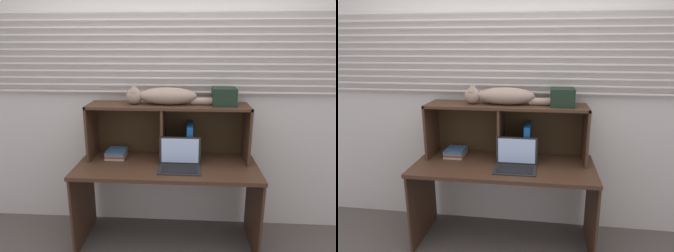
# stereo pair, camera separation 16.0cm
# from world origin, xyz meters

# --- Properties ---
(back_panel_with_blinds) EXTENTS (4.40, 0.08, 2.50)m
(back_panel_with_blinds) POSITION_xyz_m (0.00, 0.55, 1.26)
(back_panel_with_blinds) COLOR beige
(back_panel_with_blinds) RESTS_ON ground
(desk) EXTENTS (1.45, 0.61, 0.71)m
(desk) POSITION_xyz_m (0.00, 0.20, 0.58)
(desk) COLOR #3E271A
(desk) RESTS_ON ground
(hutch_shelf_unit) EXTENTS (1.31, 0.31, 0.46)m
(hutch_shelf_unit) POSITION_xyz_m (-0.00, 0.38, 1.03)
(hutch_shelf_unit) COLOR #3E271A
(hutch_shelf_unit) RESTS_ON desk
(cat) EXTENTS (0.82, 0.17, 0.16)m
(cat) POSITION_xyz_m (-0.03, 0.34, 1.24)
(cat) COLOR gray
(cat) RESTS_ON hutch_shelf_unit
(laptop) EXTENTS (0.33, 0.21, 0.24)m
(laptop) POSITION_xyz_m (0.10, 0.13, 0.77)
(laptop) COLOR black
(laptop) RESTS_ON desk
(binder_upright) EXTENTS (0.05, 0.24, 0.30)m
(binder_upright) POSITION_xyz_m (0.18, 0.34, 0.87)
(binder_upright) COLOR #104B96
(binder_upright) RESTS_ON desk
(book_stack) EXTENTS (0.16, 0.21, 0.06)m
(book_stack) POSITION_xyz_m (-0.44, 0.34, 0.75)
(book_stack) COLOR gray
(book_stack) RESTS_ON desk
(storage_box) EXTENTS (0.19, 0.19, 0.14)m
(storage_box) POSITION_xyz_m (0.45, 0.34, 1.25)
(storage_box) COLOR black
(storage_box) RESTS_ON hutch_shelf_unit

